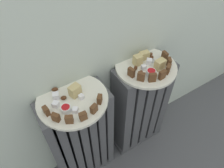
# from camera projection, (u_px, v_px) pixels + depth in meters

# --- Properties ---
(radiator_left) EXTENTS (0.31, 0.14, 0.60)m
(radiator_left) POSITION_uv_depth(u_px,v_px,m) (81.00, 139.00, 1.04)
(radiator_left) COLOR #47474C
(radiator_left) RESTS_ON ground_plane
(radiator_right) EXTENTS (0.31, 0.14, 0.60)m
(radiator_right) POSITION_uv_depth(u_px,v_px,m) (139.00, 108.00, 1.17)
(radiator_right) COLOR #47474C
(radiator_right) RESTS_ON ground_plane
(plate_left) EXTENTS (0.28, 0.28, 0.01)m
(plate_left) POSITION_uv_depth(u_px,v_px,m) (73.00, 99.00, 0.81)
(plate_left) COLOR silver
(plate_left) RESTS_ON radiator_left
(plate_right) EXTENTS (0.28, 0.28, 0.01)m
(plate_right) POSITION_uv_depth(u_px,v_px,m) (146.00, 67.00, 0.95)
(plate_right) COLOR silver
(plate_right) RESTS_ON radiator_right
(dark_cake_slice_left_0) EXTENTS (0.02, 0.03, 0.03)m
(dark_cake_slice_left_0) POSITION_uv_depth(u_px,v_px,m) (46.00, 111.00, 0.75)
(dark_cake_slice_left_0) COLOR #56351E
(dark_cake_slice_left_0) RESTS_ON plate_left
(dark_cake_slice_left_1) EXTENTS (0.03, 0.03, 0.03)m
(dark_cake_slice_left_1) POSITION_uv_depth(u_px,v_px,m) (56.00, 117.00, 0.73)
(dark_cake_slice_left_1) COLOR #56351E
(dark_cake_slice_left_1) RESTS_ON plate_left
(dark_cake_slice_left_2) EXTENTS (0.03, 0.03, 0.03)m
(dark_cake_slice_left_2) POSITION_uv_depth(u_px,v_px,m) (69.00, 119.00, 0.72)
(dark_cake_slice_left_2) COLOR #56351E
(dark_cake_slice_left_2) RESTS_ON plate_left
(dark_cake_slice_left_3) EXTENTS (0.03, 0.02, 0.03)m
(dark_cake_slice_left_3) POSITION_uv_depth(u_px,v_px,m) (83.00, 116.00, 0.73)
(dark_cake_slice_left_3) COLOR #56351E
(dark_cake_slice_left_3) RESTS_ON plate_left
(dark_cake_slice_left_4) EXTENTS (0.03, 0.03, 0.03)m
(dark_cake_slice_left_4) POSITION_uv_depth(u_px,v_px,m) (94.00, 109.00, 0.75)
(dark_cake_slice_left_4) COLOR #56351E
(dark_cake_slice_left_4) RESTS_ON plate_left
(dark_cake_slice_left_5) EXTENTS (0.03, 0.03, 0.03)m
(dark_cake_slice_left_5) POSITION_uv_depth(u_px,v_px,m) (100.00, 99.00, 0.78)
(dark_cake_slice_left_5) COLOR #56351E
(dark_cake_slice_left_5) RESTS_ON plate_left
(marble_cake_slice_left_0) EXTENTS (0.05, 0.04, 0.05)m
(marble_cake_slice_left_0) POSITION_uv_depth(u_px,v_px,m) (75.00, 91.00, 0.80)
(marble_cake_slice_left_0) COLOR tan
(marble_cake_slice_left_0) RESTS_ON plate_left
(turkish_delight_left_0) EXTENTS (0.03, 0.03, 0.02)m
(turkish_delight_left_0) POSITION_uv_depth(u_px,v_px,m) (56.00, 104.00, 0.77)
(turkish_delight_left_0) COLOR white
(turkish_delight_left_0) RESTS_ON plate_left
(turkish_delight_left_1) EXTENTS (0.03, 0.03, 0.02)m
(turkish_delight_left_1) POSITION_uv_depth(u_px,v_px,m) (75.00, 110.00, 0.76)
(turkish_delight_left_1) COLOR white
(turkish_delight_left_1) RESTS_ON plate_left
(turkish_delight_left_2) EXTENTS (0.03, 0.03, 0.02)m
(turkish_delight_left_2) POSITION_uv_depth(u_px,v_px,m) (56.00, 96.00, 0.80)
(turkish_delight_left_2) COLOR white
(turkish_delight_left_2) RESTS_ON plate_left
(turkish_delight_left_3) EXTENTS (0.02, 0.02, 0.02)m
(turkish_delight_left_3) POSITION_uv_depth(u_px,v_px,m) (81.00, 97.00, 0.80)
(turkish_delight_left_3) COLOR white
(turkish_delight_left_3) RESTS_ON plate_left
(medjool_date_left_0) EXTENTS (0.03, 0.02, 0.02)m
(medjool_date_left_0) POSITION_uv_depth(u_px,v_px,m) (55.00, 89.00, 0.83)
(medjool_date_left_0) COLOR #4C2814
(medjool_date_left_0) RESTS_ON plate_left
(medjool_date_left_1) EXTENTS (0.03, 0.02, 0.02)m
(medjool_date_left_1) POSITION_uv_depth(u_px,v_px,m) (64.00, 98.00, 0.80)
(medjool_date_left_1) COLOR #4C2814
(medjool_date_left_1) RESTS_ON plate_left
(jam_bowl_left) EXTENTS (0.04, 0.04, 0.02)m
(jam_bowl_left) POSITION_uv_depth(u_px,v_px,m) (66.00, 109.00, 0.76)
(jam_bowl_left) COLOR white
(jam_bowl_left) RESTS_ON plate_left
(dark_cake_slice_right_0) EXTENTS (0.02, 0.03, 0.04)m
(dark_cake_slice_right_0) POSITION_uv_depth(u_px,v_px,m) (131.00, 72.00, 0.88)
(dark_cake_slice_right_0) COLOR #56351E
(dark_cake_slice_right_0) RESTS_ON plate_right
(dark_cake_slice_right_1) EXTENTS (0.03, 0.03, 0.04)m
(dark_cake_slice_right_1) POSITION_uv_depth(u_px,v_px,m) (141.00, 77.00, 0.86)
(dark_cake_slice_right_1) COLOR #56351E
(dark_cake_slice_right_1) RESTS_ON plate_right
(dark_cake_slice_right_2) EXTENTS (0.03, 0.03, 0.04)m
(dark_cake_slice_right_2) POSITION_uv_depth(u_px,v_px,m) (152.00, 78.00, 0.86)
(dark_cake_slice_right_2) COLOR #56351E
(dark_cake_slice_right_2) RESTS_ON plate_right
(dark_cake_slice_right_3) EXTENTS (0.03, 0.02, 0.04)m
(dark_cake_slice_right_3) POSITION_uv_depth(u_px,v_px,m) (162.00, 75.00, 0.87)
(dark_cake_slice_right_3) COLOR #56351E
(dark_cake_slice_right_3) RESTS_ON plate_right
(dark_cake_slice_right_4) EXTENTS (0.03, 0.03, 0.04)m
(dark_cake_slice_right_4) POSITION_uv_depth(u_px,v_px,m) (168.00, 69.00, 0.90)
(dark_cake_slice_right_4) COLOR #56351E
(dark_cake_slice_right_4) RESTS_ON plate_right
(dark_cake_slice_right_5) EXTENTS (0.03, 0.03, 0.04)m
(dark_cake_slice_right_5) POSITION_uv_depth(u_px,v_px,m) (169.00, 62.00, 0.93)
(dark_cake_slice_right_5) COLOR #56351E
(dark_cake_slice_right_5) RESTS_ON plate_right
(dark_cake_slice_right_6) EXTENTS (0.02, 0.03, 0.04)m
(dark_cake_slice_right_6) POSITION_uv_depth(u_px,v_px,m) (165.00, 56.00, 0.96)
(dark_cake_slice_right_6) COLOR #56351E
(dark_cake_slice_right_6) RESTS_ON plate_right
(marble_cake_slice_right_0) EXTENTS (0.05, 0.04, 0.05)m
(marble_cake_slice_right_0) POSITION_uv_depth(u_px,v_px,m) (160.00, 64.00, 0.91)
(marble_cake_slice_right_0) COLOR tan
(marble_cake_slice_right_0) RESTS_ON plate_right
(marble_cake_slice_right_1) EXTENTS (0.05, 0.03, 0.04)m
(marble_cake_slice_right_1) POSITION_uv_depth(u_px,v_px,m) (144.00, 55.00, 0.96)
(marble_cake_slice_right_1) COLOR tan
(marble_cake_slice_right_1) RESTS_ON plate_right
(marble_cake_slice_right_2) EXTENTS (0.04, 0.03, 0.05)m
(marble_cake_slice_right_2) POSITION_uv_depth(u_px,v_px,m) (138.00, 60.00, 0.93)
(marble_cake_slice_right_2) COLOR tan
(marble_cake_slice_right_2) RESTS_ON plate_right
(turkish_delight_right_0) EXTENTS (0.02, 0.02, 0.02)m
(turkish_delight_right_0) POSITION_uv_depth(u_px,v_px,m) (144.00, 67.00, 0.92)
(turkish_delight_right_0) COLOR white
(turkish_delight_right_0) RESTS_ON plate_right
(turkish_delight_right_1) EXTENTS (0.04, 0.04, 0.02)m
(turkish_delight_right_1) POSITION_uv_depth(u_px,v_px,m) (149.00, 62.00, 0.94)
(turkish_delight_right_1) COLOR white
(turkish_delight_right_1) RESTS_ON plate_right
(medjool_date_right_0) EXTENTS (0.03, 0.02, 0.01)m
(medjool_date_right_0) POSITION_uv_depth(u_px,v_px,m) (150.00, 54.00, 0.99)
(medjool_date_right_0) COLOR #4C2814
(medjool_date_right_0) RESTS_ON plate_right
(medjool_date_right_1) EXTENTS (0.03, 0.03, 0.02)m
(medjool_date_right_1) POSITION_uv_depth(u_px,v_px,m) (151.00, 57.00, 0.97)
(medjool_date_right_1) COLOR #4C2814
(medjool_date_right_1) RESTS_ON plate_right
(medjool_date_right_2) EXTENTS (0.03, 0.03, 0.02)m
(medjool_date_right_2) POSITION_uv_depth(u_px,v_px,m) (136.00, 68.00, 0.92)
(medjool_date_right_2) COLOR #4C2814
(medjool_date_right_2) RESTS_ON plate_right
(medjool_date_right_3) EXTENTS (0.03, 0.03, 0.02)m
(medjool_date_right_3) POSITION_uv_depth(u_px,v_px,m) (141.00, 73.00, 0.90)
(medjool_date_right_3) COLOR #4C2814
(medjool_date_right_3) RESTS_ON plate_right
(jam_bowl_right) EXTENTS (0.04, 0.04, 0.03)m
(jam_bowl_right) POSITION_uv_depth(u_px,v_px,m) (151.00, 72.00, 0.89)
(jam_bowl_right) COLOR white
(jam_bowl_right) RESTS_ON plate_right
(fork) EXTENTS (0.04, 0.10, 0.00)m
(fork) POSITION_uv_depth(u_px,v_px,m) (156.00, 65.00, 0.94)
(fork) COLOR #B7B7BC
(fork) RESTS_ON plate_right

